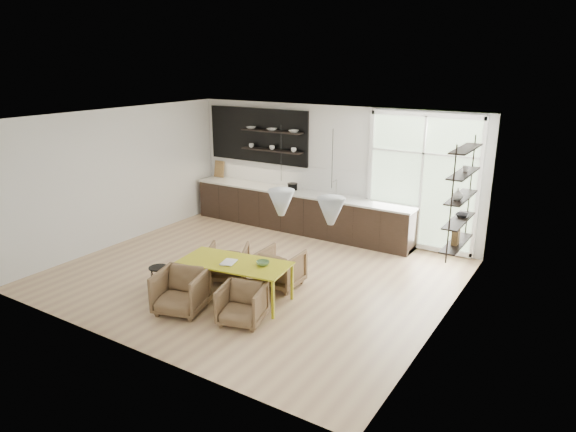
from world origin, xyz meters
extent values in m
cube|color=tan|center=(0.00, 0.00, -0.01)|extent=(7.00, 6.00, 0.01)
cube|color=silver|center=(0.00, 3.00, 1.45)|extent=(7.00, 0.02, 2.90)
cube|color=silver|center=(-3.50, 0.00, 1.45)|extent=(0.02, 6.00, 2.90)
cube|color=silver|center=(3.50, 0.00, 1.45)|extent=(0.02, 6.00, 2.90)
cube|color=white|center=(0.00, 0.00, 2.90)|extent=(7.00, 6.00, 0.01)
cube|color=#B2D1A5|center=(2.15, 2.97, 1.45)|extent=(2.20, 0.02, 2.70)
cube|color=silver|center=(2.15, 2.94, 1.45)|extent=(2.30, 0.08, 2.80)
cone|color=#B7BFC5|center=(0.95, -0.50, 1.65)|extent=(0.44, 0.44, 0.42)
cone|color=#B7BFC5|center=(1.85, -0.50, 1.65)|extent=(0.44, 0.44, 0.42)
cylinder|color=black|center=(0.95, -0.50, 2.46)|extent=(0.01, 0.01, 0.89)
cylinder|color=black|center=(1.85, -0.50, 2.46)|extent=(0.01, 0.01, 0.89)
cube|color=black|center=(-0.60, 2.67, 0.45)|extent=(5.50, 0.65, 0.90)
cube|color=silver|center=(-0.60, 2.67, 0.92)|extent=(5.54, 0.69, 0.04)
cube|color=silver|center=(-0.60, 2.98, 1.20)|extent=(5.50, 0.02, 0.55)
cube|color=black|center=(-1.95, 2.96, 2.10)|extent=(2.80, 0.06, 1.30)
cube|color=black|center=(-1.45, 2.82, 2.25)|extent=(1.60, 0.28, 0.03)
cube|color=black|center=(-1.45, 2.82, 1.80)|extent=(1.60, 0.28, 0.03)
cube|color=#9C7643|center=(-3.15, 2.90, 1.15)|extent=(0.30, 0.10, 0.42)
cylinder|color=silver|center=(0.30, 2.77, 1.12)|extent=(0.02, 0.02, 0.40)
imported|color=white|center=(-2.05, 2.82, 2.29)|extent=(0.22, 0.22, 0.05)
imported|color=white|center=(-1.45, 2.82, 2.29)|extent=(0.22, 0.22, 0.05)
imported|color=white|center=(-0.85, 2.82, 2.29)|extent=(0.22, 0.22, 0.05)
imported|color=white|center=(-2.05, 2.82, 1.86)|extent=(0.12, 0.12, 0.10)
imported|color=white|center=(-1.45, 2.82, 1.86)|extent=(0.12, 0.12, 0.10)
imported|color=white|center=(-0.85, 2.82, 1.86)|extent=(0.12, 0.12, 0.10)
cylinder|color=black|center=(-0.82, 2.73, 1.01)|extent=(0.22, 0.22, 0.14)
cube|color=black|center=(3.36, 0.60, 1.70)|extent=(0.02, 0.02, 1.90)
cube|color=black|center=(3.36, 1.80, 1.70)|extent=(0.02, 0.02, 1.90)
cube|color=black|center=(3.36, 1.20, 0.90)|extent=(0.26, 1.20, 0.02)
cube|color=black|center=(3.36, 1.20, 1.30)|extent=(0.26, 1.20, 0.02)
cube|color=black|center=(3.36, 1.20, 1.70)|extent=(0.26, 1.20, 0.02)
cube|color=black|center=(3.36, 1.20, 2.10)|extent=(0.26, 1.20, 0.03)
cube|color=black|center=(3.36, 1.20, 2.50)|extent=(0.26, 1.20, 0.03)
imported|color=white|center=(3.36, 0.95, 1.81)|extent=(0.18, 0.18, 0.19)
imported|color=#333338|center=(3.36, 1.40, 1.34)|extent=(0.22, 0.22, 0.05)
imported|color=white|center=(3.36, 1.30, 2.16)|extent=(0.10, 0.10, 0.09)
cube|color=#9C7643|center=(3.36, 1.10, 1.03)|extent=(0.10, 0.18, 0.24)
cube|color=#AFA918|center=(0.35, -1.00, 0.65)|extent=(1.92, 1.07, 0.03)
cube|color=#AFA918|center=(-0.46, -1.49, 0.32)|extent=(0.05, 0.05, 0.64)
cube|color=#AFA918|center=(-0.56, -0.76, 0.32)|extent=(0.05, 0.05, 0.64)
cube|color=#AFA918|center=(1.27, -1.24, 0.32)|extent=(0.05, 0.05, 0.64)
cube|color=#AFA918|center=(1.16, -0.51, 0.32)|extent=(0.05, 0.05, 0.64)
imported|color=brown|center=(-0.27, -0.40, 0.32)|extent=(0.94, 0.95, 0.65)
imported|color=brown|center=(0.70, -0.15, 0.33)|extent=(0.73, 0.75, 0.66)
imported|color=brown|center=(-0.11, -1.80, 0.34)|extent=(0.92, 0.94, 0.69)
imported|color=brown|center=(0.93, -1.58, 0.30)|extent=(0.81, 0.82, 0.61)
cylinder|color=black|center=(-0.97, -1.44, 0.43)|extent=(0.33, 0.33, 0.02)
cylinder|color=black|center=(-0.97, -1.44, 0.12)|extent=(0.35, 0.35, 0.02)
cylinder|color=black|center=(-0.83, -1.40, 0.21)|extent=(0.01, 0.01, 0.43)
cylinder|color=black|center=(-1.01, -1.29, 0.21)|extent=(0.01, 0.01, 0.43)
cylinder|color=black|center=(-1.12, -1.48, 0.21)|extent=(0.01, 0.01, 0.43)
cylinder|color=black|center=(-0.93, -1.59, 0.21)|extent=(0.01, 0.01, 0.43)
imported|color=white|center=(0.20, -1.11, 0.68)|extent=(0.28, 0.33, 0.03)
imported|color=#587F4C|center=(0.82, -0.86, 0.70)|extent=(0.24, 0.24, 0.07)
camera|label=1|loc=(5.27, -7.18, 3.87)|focal=32.00mm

